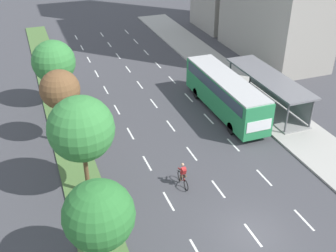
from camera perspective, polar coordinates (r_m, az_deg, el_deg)
name	(u,v)px	position (r m, az deg, el deg)	size (l,w,h in m)	color
ground_plane	(252,234)	(24.59, 11.68, -14.56)	(140.00, 140.00, 0.00)	#424247
median_strip	(59,106)	(38.33, -15.06, 2.75)	(2.60, 52.00, 0.12)	#4C7038
sidewalk_right	(230,79)	(43.04, 8.74, 6.58)	(4.50, 52.00, 0.15)	#ADAAA3
lane_divider_left	(117,110)	(36.77, -7.18, 2.30)	(0.14, 46.09, 0.01)	white
lane_divider_center	(154,103)	(37.59, -2.00, 3.19)	(0.14, 46.09, 0.01)	white
lane_divider_right	(189,98)	(38.71, 2.92, 4.01)	(0.14, 46.09, 0.01)	white
bus_shelter	(270,88)	(37.35, 14.12, 5.24)	(2.90, 10.39, 2.86)	gray
bus	(225,91)	(35.48, 8.01, 4.88)	(2.54, 11.29, 3.37)	#28844C
cyclist	(183,175)	(26.97, 2.12, -6.95)	(0.46, 1.82, 1.71)	black
median_tree_nearest	(99,215)	(19.64, -9.68, -12.25)	(3.47, 3.47, 5.57)	brown
median_tree_second	(81,129)	(24.50, -12.09, -0.40)	(4.02, 4.02, 6.77)	brown
median_tree_third	(60,90)	(30.49, -14.92, 4.93)	(2.93, 2.93, 5.94)	brown
median_tree_fourth	(54,62)	(36.74, -15.75, 8.67)	(3.74, 3.74, 6.03)	brown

